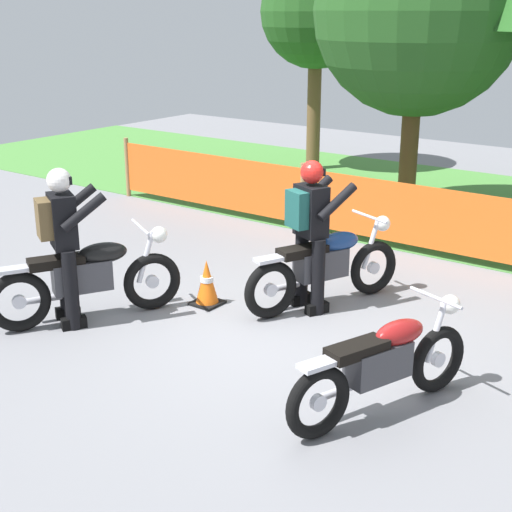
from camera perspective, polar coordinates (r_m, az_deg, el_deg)
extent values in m
cube|color=gray|center=(7.81, 2.65, -5.71)|extent=(24.00, 24.00, 0.02)
cube|color=#4C8C3D|center=(12.92, 17.60, 3.38)|extent=(24.00, 5.72, 0.01)
cylinder|color=#997547|center=(13.40, -9.94, 6.79)|extent=(0.08, 0.08, 1.05)
cylinder|color=#997547|center=(11.06, 3.64, 4.54)|extent=(0.08, 0.08, 1.05)
cube|color=orange|center=(12.14, -3.80, 5.91)|extent=(3.65, 0.02, 0.85)
cube|color=orange|center=(10.20, 12.46, 3.04)|extent=(3.65, 0.02, 0.85)
cylinder|color=brown|center=(15.46, 4.50, 11.07)|extent=(0.28, 0.28, 2.38)
sphere|color=#23511E|center=(15.33, 4.70, 18.40)|extent=(2.23, 2.23, 2.23)
cylinder|color=brown|center=(11.94, 11.76, 7.80)|extent=(0.28, 0.28, 2.09)
sphere|color=#23511E|center=(11.74, 12.48, 18.10)|extent=(3.13, 3.13, 3.13)
torus|color=black|center=(8.26, -8.05, -1.97)|extent=(0.41, 0.63, 0.65)
cylinder|color=silver|center=(8.26, -8.05, -1.97)|extent=(0.12, 0.16, 0.14)
torus|color=black|center=(8.01, -17.89, -3.40)|extent=(0.41, 0.63, 0.65)
cylinder|color=silver|center=(8.01, -17.89, -3.40)|extent=(0.12, 0.16, 0.14)
cube|color=#38383D|center=(8.03, -13.34, -1.51)|extent=(0.51, 0.66, 0.33)
ellipsoid|color=black|center=(8.00, -11.82, 0.23)|extent=(0.47, 0.58, 0.23)
cube|color=black|center=(7.93, -15.25, -0.45)|extent=(0.47, 0.61, 0.10)
cube|color=silver|center=(7.89, -18.15, -0.99)|extent=(0.32, 0.40, 0.04)
cylinder|color=silver|center=(8.15, -8.55, -0.08)|extent=(0.16, 0.24, 0.58)
sphere|color=white|center=(8.12, -7.53, 1.65)|extent=(0.25, 0.25, 0.18)
cylinder|color=silver|center=(8.03, -8.95, 2.23)|extent=(0.55, 0.32, 0.03)
cylinder|color=silver|center=(8.20, -15.51, -3.13)|extent=(0.33, 0.53, 0.07)
torus|color=black|center=(8.73, 9.09, -0.90)|extent=(0.36, 0.64, 0.65)
cylinder|color=silver|center=(8.73, 9.09, -0.90)|extent=(0.11, 0.15, 0.14)
torus|color=black|center=(7.95, 1.15, -2.64)|extent=(0.36, 0.64, 0.65)
cylinder|color=silver|center=(7.95, 1.15, -2.64)|extent=(0.11, 0.15, 0.14)
cube|color=#38383D|center=(8.23, 5.06, -0.61)|extent=(0.46, 0.65, 0.32)
ellipsoid|color=navy|center=(8.29, 6.42, 1.11)|extent=(0.43, 0.58, 0.22)
cube|color=black|center=(8.03, 3.63, 0.38)|extent=(0.43, 0.61, 0.10)
cube|color=silver|center=(7.83, 1.17, -0.23)|extent=(0.29, 0.40, 0.04)
cylinder|color=silver|center=(8.60, 8.88, 0.87)|extent=(0.14, 0.24, 0.58)
sphere|color=white|center=(8.64, 9.79, 2.50)|extent=(0.24, 0.24, 0.18)
cylinder|color=silver|center=(8.48, 8.78, 3.04)|extent=(0.57, 0.27, 0.03)
cylinder|color=silver|center=(8.26, 2.73, -2.30)|extent=(0.28, 0.54, 0.07)
torus|color=black|center=(6.67, 13.93, -7.78)|extent=(0.30, 0.61, 0.61)
cylinder|color=silver|center=(6.67, 13.93, -7.78)|extent=(0.10, 0.14, 0.13)
torus|color=black|center=(5.84, 4.84, -11.26)|extent=(0.30, 0.61, 0.61)
cylinder|color=silver|center=(5.84, 4.84, -11.26)|extent=(0.10, 0.14, 0.13)
cube|color=#38383D|center=(6.12, 9.47, -8.14)|extent=(0.41, 0.61, 0.30)
ellipsoid|color=maroon|center=(6.17, 11.06, -5.85)|extent=(0.38, 0.54, 0.21)
cube|color=black|center=(5.90, 7.85, -7.19)|extent=(0.38, 0.57, 0.10)
cube|color=silver|center=(5.68, 4.93, -8.34)|extent=(0.26, 0.37, 0.04)
cylinder|color=silver|center=(6.51, 13.77, -5.74)|extent=(0.12, 0.23, 0.54)
sphere|color=white|center=(6.53, 14.83, -3.65)|extent=(0.22, 0.22, 0.17)
cylinder|color=silver|center=(6.36, 13.76, -3.16)|extent=(0.55, 0.22, 0.03)
cylinder|color=silver|center=(6.14, 6.51, -10.34)|extent=(0.24, 0.52, 0.07)
cylinder|color=black|center=(8.18, -14.58, -1.85)|extent=(0.20, 0.20, 0.86)
cube|color=black|center=(8.31, -14.37, -4.24)|extent=(0.22, 0.28, 0.12)
cylinder|color=black|center=(7.89, -14.14, -2.59)|extent=(0.20, 0.20, 0.86)
cube|color=black|center=(8.02, -13.93, -5.05)|extent=(0.22, 0.28, 0.12)
cube|color=black|center=(7.82, -14.78, 2.66)|extent=(0.43, 0.38, 0.56)
cylinder|color=black|center=(8.03, -13.88, 4.06)|extent=(0.32, 0.47, 0.38)
cylinder|color=black|center=(7.61, -13.21, 3.32)|extent=(0.32, 0.47, 0.38)
sphere|color=white|center=(7.72, -15.04, 5.70)|extent=(0.34, 0.34, 0.25)
cube|color=black|center=(7.73, -14.31, 5.78)|extent=(0.17, 0.11, 0.08)
cube|color=brown|center=(7.78, -16.03, 2.79)|extent=(0.32, 0.27, 0.40)
cylinder|color=black|center=(8.30, 3.55, -0.97)|extent=(0.20, 0.20, 0.86)
cube|color=black|center=(8.43, 3.50, -3.34)|extent=(0.20, 0.28, 0.12)
cylinder|color=black|center=(8.05, 4.82, -1.62)|extent=(0.20, 0.20, 0.86)
cube|color=black|center=(8.19, 4.75, -4.05)|extent=(0.20, 0.28, 0.12)
cube|color=black|center=(7.96, 4.30, 3.52)|extent=(0.43, 0.36, 0.56)
cylinder|color=black|center=(8.20, 4.48, 4.86)|extent=(0.28, 0.48, 0.38)
cylinder|color=black|center=(7.86, 6.31, 4.19)|extent=(0.28, 0.48, 0.38)
sphere|color=red|center=(7.86, 4.37, 6.51)|extent=(0.33, 0.33, 0.25)
cube|color=black|center=(7.92, 4.97, 6.58)|extent=(0.18, 0.10, 0.08)
cube|color=#194C47|center=(7.86, 3.28, 3.64)|extent=(0.32, 0.26, 0.40)
cube|color=black|center=(8.44, -3.79, -3.64)|extent=(0.32, 0.32, 0.03)
cone|color=orange|center=(8.34, -3.83, -1.96)|extent=(0.26, 0.26, 0.50)
cylinder|color=white|center=(8.33, -3.83, -1.80)|extent=(0.15, 0.15, 0.06)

